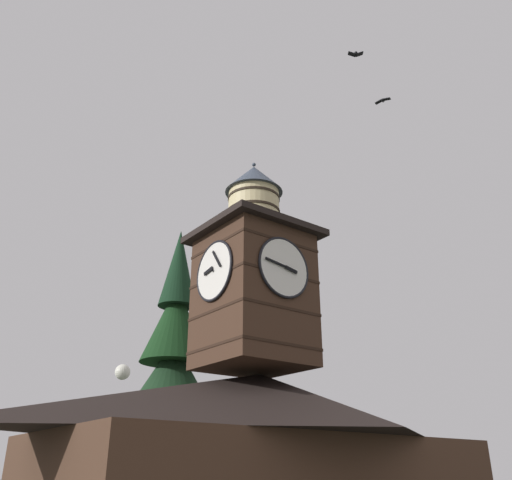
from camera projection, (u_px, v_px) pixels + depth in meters
The scene contains 6 objects.
building_main at pixel (261, 456), 19.28m from camera, with size 15.60×9.11×5.83m.
clock_tower at pixel (254, 278), 20.76m from camera, with size 4.19×4.19×8.52m.
pine_tree_behind at pixel (171, 395), 25.23m from camera, with size 5.97×5.97×14.12m.
moon at pixel (123, 372), 58.83m from camera, with size 1.65×1.65×1.65m.
flying_bird_high at pixel (356, 54), 22.26m from camera, with size 0.61×0.53×0.16m.
flying_bird_low at pixel (383, 100), 21.60m from camera, with size 0.35×0.64×0.12m.
Camera 1 is at (13.22, 16.30, 2.34)m, focal length 38.31 mm.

